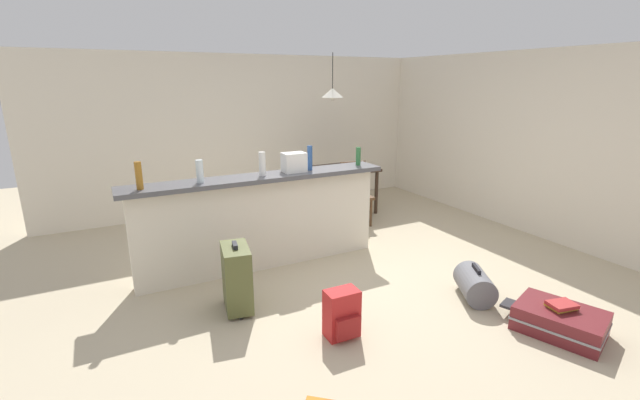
{
  "coord_description": "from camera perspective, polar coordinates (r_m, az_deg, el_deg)",
  "views": [
    {
      "loc": [
        -2.27,
        -3.78,
        2.1
      ],
      "look_at": [
        0.07,
        0.68,
        0.68
      ],
      "focal_mm": 23.92,
      "sensor_mm": 36.0,
      "label": 1
    }
  ],
  "objects": [
    {
      "name": "grocery_bag",
      "position": [
        4.89,
        -3.5,
        5.05
      ],
      "size": [
        0.26,
        0.18,
        0.22
      ],
      "primitive_type": "cube",
      "color": "silver",
      "rests_on": "bar_countertop"
    },
    {
      "name": "backpack_red",
      "position": [
        3.71,
        2.98,
        -15.07
      ],
      "size": [
        0.28,
        0.26,
        0.42
      ],
      "color": "red",
      "rests_on": "ground_plane"
    },
    {
      "name": "pendant_lamp",
      "position": [
        6.77,
        1.68,
        14.13
      ],
      "size": [
        0.34,
        0.34,
        0.71
      ],
      "color": "black"
    },
    {
      "name": "dining_table",
      "position": [
        6.88,
        2.65,
        3.54
      ],
      "size": [
        1.1,
        0.8,
        0.74
      ],
      "color": "#332319",
      "rests_on": "ground_plane"
    },
    {
      "name": "wall_back",
      "position": [
        7.25,
        -9.27,
        8.82
      ],
      "size": [
        6.6,
        0.1,
        2.5
      ],
      "primitive_type": "cube",
      "color": "silver",
      "rests_on": "ground_plane"
    },
    {
      "name": "bottle_white",
      "position": [
        4.72,
        -7.73,
        4.81
      ],
      "size": [
        0.07,
        0.07,
        0.26
      ],
      "primitive_type": "cylinder",
      "color": "silver",
      "rests_on": "bar_countertop"
    },
    {
      "name": "ground_plane",
      "position": [
        4.9,
        3.08,
        -10.01
      ],
      "size": [
        13.0,
        13.0,
        0.05
      ],
      "primitive_type": "cube",
      "color": "#BCAD8E"
    },
    {
      "name": "bottle_clear",
      "position": [
        4.53,
        -15.79,
        3.71
      ],
      "size": [
        0.07,
        0.07,
        0.24
      ],
      "primitive_type": "cylinder",
      "color": "silver",
      "rests_on": "bar_countertop"
    },
    {
      "name": "duffel_bag_grey",
      "position": [
        4.57,
        19.99,
        -10.56
      ],
      "size": [
        0.5,
        0.57,
        0.34
      ],
      "color": "slate",
      "rests_on": "ground_plane"
    },
    {
      "name": "wall_right",
      "position": [
        6.76,
        24.9,
        7.08
      ],
      "size": [
        0.1,
        6.0,
        2.5
      ],
      "primitive_type": "cube",
      "color": "silver",
      "rests_on": "ground_plane"
    },
    {
      "name": "bottle_amber",
      "position": [
        4.43,
        -23.08,
        3.02
      ],
      "size": [
        0.07,
        0.07,
        0.27
      ],
      "primitive_type": "cylinder",
      "color": "#9E661E",
      "rests_on": "bar_countertop"
    },
    {
      "name": "dining_chair_near_partition",
      "position": [
        6.4,
        4.7,
        1.37
      ],
      "size": [
        0.46,
        0.46,
        0.93
      ],
      "color": "#4C331E",
      "rests_on": "ground_plane"
    },
    {
      "name": "bottle_green",
      "position": [
        5.29,
        5.14,
        5.85
      ],
      "size": [
        0.06,
        0.06,
        0.22
      ],
      "primitive_type": "cylinder",
      "color": "#2D6B38",
      "rests_on": "bar_countertop"
    },
    {
      "name": "suitcase_flat_maroon",
      "position": [
        4.32,
        29.37,
        -13.89
      ],
      "size": [
        0.7,
        0.89,
        0.22
      ],
      "color": "maroon",
      "rests_on": "ground_plane"
    },
    {
      "name": "book_stack",
      "position": [
        4.28,
        29.61,
        -12.14
      ],
      "size": [
        0.27,
        0.22,
        0.06
      ],
      "color": "gold",
      "rests_on": "suitcase_flat_maroon"
    },
    {
      "name": "partition_half_wall",
      "position": [
        4.9,
        -7.77,
        -3.24
      ],
      "size": [
        2.8,
        0.2,
        1.03
      ],
      "primitive_type": "cube",
      "color": "silver",
      "rests_on": "ground_plane"
    },
    {
      "name": "suitcase_upright_olive",
      "position": [
        4.11,
        -11.07,
        -10.11
      ],
      "size": [
        0.31,
        0.47,
        0.67
      ],
      "color": "#51562D",
      "rests_on": "ground_plane"
    },
    {
      "name": "bottle_blue",
      "position": [
        4.98,
        -1.37,
        5.64
      ],
      "size": [
        0.06,
        0.06,
        0.28
      ],
      "primitive_type": "cylinder",
      "color": "#284C89",
      "rests_on": "bar_countertop"
    },
    {
      "name": "bar_countertop",
      "position": [
        4.76,
        -8.01,
        2.95
      ],
      "size": [
        2.96,
        0.4,
        0.05
      ],
      "primitive_type": "cube",
      "color": "#4C4C51",
      "rests_on": "partition_half_wall"
    }
  ]
}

